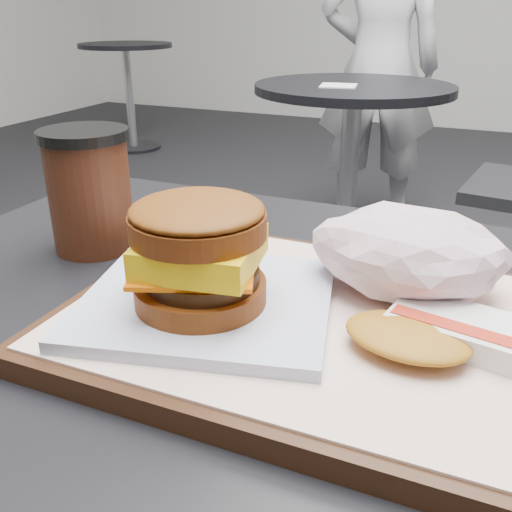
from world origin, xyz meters
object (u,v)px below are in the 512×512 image
(hash_brown, at_px, (435,332))
(crumpled_wrapper, at_px, (408,252))
(breakfast_sandwich, at_px, (202,265))
(customer_table, at_px, (271,485))
(coffee_cup, at_px, (89,189))
(neighbor_table, at_px, (350,141))
(patron, at_px, (379,67))
(serving_tray, at_px, (312,324))

(hash_brown, bearing_deg, crumpled_wrapper, 113.48)
(breakfast_sandwich, relative_size, hash_brown, 1.77)
(breakfast_sandwich, xyz_separation_m, crumpled_wrapper, (0.14, 0.10, -0.01))
(customer_table, bearing_deg, coffee_cup, 164.34)
(neighbor_table, relative_size, patron, 0.50)
(serving_tray, xyz_separation_m, hash_brown, (0.09, -0.01, 0.02))
(breakfast_sandwich, bearing_deg, patron, 98.76)
(neighbor_table, xyz_separation_m, patron, (-0.05, 0.66, 0.20))
(customer_table, height_order, breakfast_sandwich, breakfast_sandwich)
(crumpled_wrapper, height_order, patron, patron)
(serving_tray, distance_m, breakfast_sandwich, 0.10)
(hash_brown, height_order, neighbor_table, hash_brown)
(customer_table, relative_size, patron, 0.54)
(hash_brown, relative_size, neighbor_table, 0.17)
(serving_tray, height_order, crumpled_wrapper, crumpled_wrapper)
(customer_table, xyz_separation_m, crumpled_wrapper, (0.10, 0.05, 0.24))
(serving_tray, distance_m, coffee_cup, 0.28)
(serving_tray, height_order, patron, patron)
(neighbor_table, bearing_deg, serving_tray, -76.89)
(breakfast_sandwich, height_order, neighbor_table, breakfast_sandwich)
(hash_brown, relative_size, patron, 0.08)
(customer_table, bearing_deg, patron, 99.92)
(customer_table, relative_size, serving_tray, 2.11)
(customer_table, distance_m, crumpled_wrapper, 0.26)
(customer_table, bearing_deg, serving_tray, -19.56)
(crumpled_wrapper, bearing_deg, breakfast_sandwich, -144.40)
(serving_tray, bearing_deg, breakfast_sandwich, -158.62)
(customer_table, height_order, neighbor_table, customer_table)
(serving_tray, xyz_separation_m, patron, (-0.44, 2.32, -0.03))
(hash_brown, bearing_deg, neighbor_table, 105.97)
(serving_tray, xyz_separation_m, breakfast_sandwich, (-0.08, -0.03, 0.05))
(crumpled_wrapper, relative_size, coffee_cup, 1.23)
(hash_brown, bearing_deg, breakfast_sandwich, -172.96)
(breakfast_sandwich, relative_size, patron, 0.15)
(serving_tray, relative_size, hash_brown, 3.00)
(breakfast_sandwich, height_order, hash_brown, breakfast_sandwich)
(customer_table, bearing_deg, neighbor_table, 101.98)
(hash_brown, relative_size, coffee_cup, 1.01)
(customer_table, xyz_separation_m, breakfast_sandwich, (-0.04, -0.04, 0.24))
(breakfast_sandwich, bearing_deg, crumpled_wrapper, 35.60)
(customer_table, height_order, coffee_cup, coffee_cup)
(serving_tray, height_order, coffee_cup, coffee_cup)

